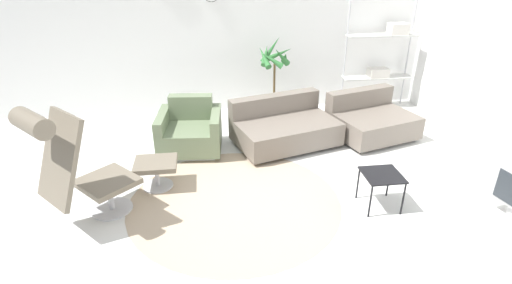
{
  "coord_description": "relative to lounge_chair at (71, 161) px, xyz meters",
  "views": [
    {
      "loc": [
        -0.42,
        -3.93,
        2.6
      ],
      "look_at": [
        0.14,
        0.28,
        0.55
      ],
      "focal_mm": 28.0,
      "sensor_mm": 36.0,
      "label": 1
    }
  ],
  "objects": [
    {
      "name": "lounge_chair",
      "position": [
        0.0,
        0.0,
        0.0
      ],
      "size": [
        1.05,
        1.02,
        1.33
      ],
      "rotation": [
        0.0,
        0.0,
        -0.82
      ],
      "color": "#BCBCC1",
      "rests_on": "ground_plane"
    },
    {
      "name": "shelf_unit",
      "position": [
        4.46,
        2.94,
        0.24
      ],
      "size": [
        1.22,
        0.28,
        1.85
      ],
      "color": "#BCBCC1",
      "rests_on": "ground_plane"
    },
    {
      "name": "couch_low",
      "position": [
        2.45,
        1.64,
        -0.51
      ],
      "size": [
        1.64,
        1.31,
        0.66
      ],
      "rotation": [
        0.0,
        0.0,
        3.43
      ],
      "color": "black",
      "rests_on": "ground_plane"
    },
    {
      "name": "armchair_red",
      "position": [
        1.09,
        1.6,
        -0.48
      ],
      "size": [
        0.93,
        0.86,
        0.73
      ],
      "rotation": [
        0.0,
        0.0,
        3.05
      ],
      "color": "silver",
      "rests_on": "ground_plane"
    },
    {
      "name": "ground_plane",
      "position": [
        1.75,
        0.31,
        -0.75
      ],
      "size": [
        12.0,
        12.0,
        0.0
      ],
      "primitive_type": "plane",
      "color": "silver"
    },
    {
      "name": "side_table",
      "position": [
        3.18,
        -0.1,
        -0.39
      ],
      "size": [
        0.41,
        0.41,
        0.41
      ],
      "color": "black",
      "rests_on": "ground_plane"
    },
    {
      "name": "round_rug",
      "position": [
        1.59,
        0.19,
        -0.75
      ],
      "size": [
        2.42,
        2.42,
        0.01
      ],
      "color": "tan",
      "rests_on": "ground_plane"
    },
    {
      "name": "ottoman",
      "position": [
        0.7,
        0.65,
        -0.49
      ],
      "size": [
        0.5,
        0.42,
        0.34
      ],
      "color": "#BCBCC1",
      "rests_on": "ground_plane"
    },
    {
      "name": "couch_second",
      "position": [
        3.82,
        1.73,
        -0.51
      ],
      "size": [
        1.36,
        1.22,
        0.66
      ],
      "rotation": [
        0.0,
        0.0,
        3.43
      ],
      "color": "black",
      "rests_on": "ground_plane"
    },
    {
      "name": "wall_back",
      "position": [
        1.75,
        3.21,
        0.65
      ],
      "size": [
        12.0,
        0.09,
        2.8
      ],
      "color": "white",
      "rests_on": "ground_plane"
    },
    {
      "name": "potted_plant",
      "position": [
        2.46,
        2.62,
        -0.05
      ],
      "size": [
        0.61,
        0.61,
        1.36
      ],
      "color": "silver",
      "rests_on": "ground_plane"
    }
  ]
}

